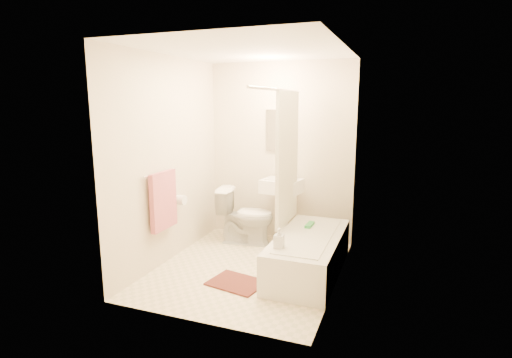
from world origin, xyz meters
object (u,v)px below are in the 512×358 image
at_px(sink, 282,209).
at_px(bathtub, 309,254).
at_px(soap_bottle, 279,238).
at_px(bath_mat, 236,283).
at_px(toilet, 246,216).

xyz_separation_m(sink, bathtub, (0.56, -0.80, -0.26)).
bearing_deg(soap_bottle, bath_mat, -172.95).
relative_size(toilet, bathtub, 0.49).
distance_m(bathtub, bath_mat, 0.87).
distance_m(toilet, bath_mat, 1.31).
xyz_separation_m(toilet, bathtub, (1.02, -0.65, -0.15)).
bearing_deg(bath_mat, toilet, 107.34).
xyz_separation_m(toilet, soap_bottle, (0.82, -1.15, 0.17)).
height_order(sink, soap_bottle, sink).
bearing_deg(sink, toilet, -153.94).
bearing_deg(sink, bathtub, -47.25).
relative_size(sink, bath_mat, 1.73).
distance_m(sink, bathtub, 1.01).
distance_m(toilet, soap_bottle, 1.42).
xyz_separation_m(toilet, bath_mat, (0.37, -1.20, -0.36)).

